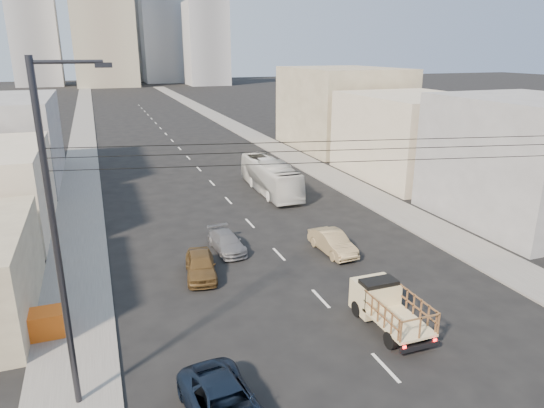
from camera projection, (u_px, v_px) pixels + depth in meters
ground at (416, 400)px, 17.59m from camera, size 420.00×420.00×0.00m
sidewalk_left at (83, 130)px, 76.37m from camera, size 3.50×180.00×0.12m
sidewalk_right at (227, 123)px, 84.05m from camera, size 3.50×180.00×0.12m
lane_dashes at (176, 144)px, 65.02m from camera, size 0.15×104.00×0.01m
flatbed_pickup at (388, 304)px, 22.03m from camera, size 1.95×4.41×1.90m
navy_pickup at (225, 407)px, 16.30m from camera, size 2.72×5.06×1.35m
city_bus at (270, 176)px, 42.88m from camera, size 2.51×10.34×2.87m
sedan_brown at (201, 265)px, 26.98m from camera, size 2.19×4.23×1.38m
sedan_tan at (333, 242)px, 30.19m from camera, size 1.66×4.19×1.36m
sedan_grey at (227, 242)px, 30.50m from camera, size 1.88×4.11×1.17m
streetlamp_left at (59, 237)px, 15.49m from camera, size 2.36×0.25×12.00m
overhead_wires at (413, 149)px, 16.21m from camera, size 23.01×5.02×0.72m
crate_stack at (42, 324)px, 21.22m from camera, size 1.80×1.20×1.14m
bldg_right_near at (525, 161)px, 34.96m from camera, size 10.00×12.00×9.00m
bldg_right_mid at (413, 136)px, 47.80m from camera, size 11.00×14.00×8.00m
bldg_right_far at (342, 108)px, 61.98m from camera, size 12.00×16.00×10.00m
midrise_ne at (163, 28)px, 182.94m from camera, size 16.00×16.00×40.00m
midrise_nw at (35, 35)px, 165.00m from camera, size 15.00×15.00×34.00m
midrise_back at (126, 24)px, 191.83m from camera, size 18.00×18.00×44.00m
midrise_east at (206, 44)px, 170.79m from camera, size 14.00×14.00×28.00m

